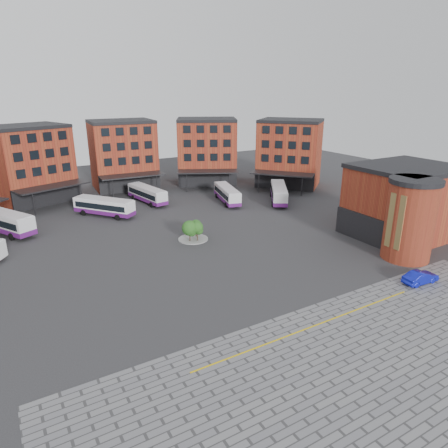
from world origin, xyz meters
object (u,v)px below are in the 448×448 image
bus_b (3,221)px  bus_d (147,194)px  blue_car (420,277)px  bus_e (227,194)px  tree_island (193,229)px  bus_c (104,206)px  bus_f (279,193)px

bus_b → bus_d: size_ratio=1.08×
bus_d → blue_car: (15.21, -47.83, -0.93)m
bus_b → bus_e: 38.35m
tree_island → bus_d: (1.22, 22.73, -0.12)m
bus_c → bus_f: 32.64m
bus_b → bus_c: bus_b is taller
tree_island → bus_e: tree_island is taller
bus_c → blue_car: 49.93m
bus_f → bus_c: bearing=-160.0°
bus_e → blue_car: 40.26m
bus_e → tree_island: bearing=-119.6°
bus_d → bus_f: 25.47m
bus_c → blue_car: (24.60, -43.44, -0.97)m
bus_b → bus_e: bus_b is taller
bus_c → tree_island: bearing=-104.0°
bus_e → blue_car: size_ratio=2.48×
bus_d → bus_f: bearing=-39.3°
bus_b → blue_car: bus_b is taller
bus_e → bus_f: 10.04m
bus_c → bus_d: bearing=-12.9°
bus_b → blue_car: size_ratio=2.72×
tree_island → bus_f: bus_f is taller
bus_b → bus_e: bearing=-32.2°
bus_b → blue_car: (40.07, -42.61, -1.13)m
tree_island → bus_d: bearing=86.9°
bus_b → bus_f: bus_b is taller
tree_island → bus_e: (14.64, 15.11, -0.15)m
tree_island → bus_b: bus_b is taller
bus_c → bus_e: 23.03m
bus_d → bus_f: size_ratio=1.01×
bus_e → bus_b: bearing=-169.2°
bus_c → bus_f: (31.64, -8.01, 0.07)m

